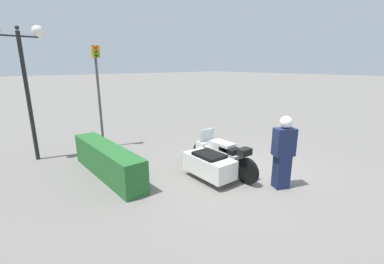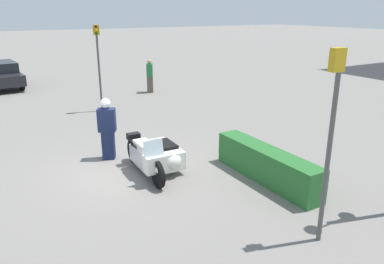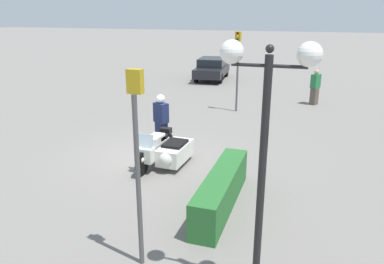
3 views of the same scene
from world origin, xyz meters
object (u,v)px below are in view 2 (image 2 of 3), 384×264
object	(u,v)px
traffic_light_far	(98,56)
officer_rider	(107,127)
hedge_bush_curbside	(266,165)
parked_car_background	(0,74)
pedestrian_bystander	(150,76)
police_motorcycle	(157,156)
traffic_light_near	(331,122)

from	to	relation	value
traffic_light_far	officer_rider	bearing A→B (deg)	0.93
hedge_bush_curbside	parked_car_background	distance (m)	17.67
hedge_bush_curbside	traffic_light_far	distance (m)	9.34
officer_rider	pedestrian_bystander	distance (m)	9.46
police_motorcycle	officer_rider	world-z (taller)	officer_rider
police_motorcycle	officer_rider	size ratio (longest dim) A/B	1.37
traffic_light_near	pedestrian_bystander	size ratio (longest dim) A/B	2.06
police_motorcycle	parked_car_background	xyz separation A→B (m)	(-15.08, -2.62, 0.31)
officer_rider	parked_car_background	xyz separation A→B (m)	(-13.45, -1.81, -0.19)
officer_rider	parked_car_background	bearing A→B (deg)	35.88
parked_car_background	pedestrian_bystander	xyz separation A→B (m)	(5.43, 6.82, 0.11)
police_motorcycle	officer_rider	bearing A→B (deg)	-151.40
police_motorcycle	pedestrian_bystander	distance (m)	10.53
traffic_light_near	pedestrian_bystander	bearing A→B (deg)	-7.69
police_motorcycle	hedge_bush_curbside	bearing A→B (deg)	51.45
parked_car_background	pedestrian_bystander	distance (m)	8.71
police_motorcycle	pedestrian_bystander	xyz separation A→B (m)	(-9.65, 4.20, 0.41)
hedge_bush_curbside	police_motorcycle	bearing A→B (deg)	-130.81
officer_rider	pedestrian_bystander	bearing A→B (deg)	-3.75
parked_car_background	hedge_bush_curbside	bearing A→B (deg)	-169.04
hedge_bush_curbside	traffic_light_near	world-z (taller)	traffic_light_near
police_motorcycle	pedestrian_bystander	bearing A→B (deg)	158.73
parked_car_background	pedestrian_bystander	bearing A→B (deg)	-133.46
hedge_bush_curbside	traffic_light_far	xyz separation A→B (m)	(-9.01, -1.50, 1.95)
hedge_bush_curbside	officer_rider	bearing A→B (deg)	-139.52
officer_rider	hedge_bush_curbside	distance (m)	4.69
pedestrian_bystander	traffic_light_near	bearing A→B (deg)	107.18
hedge_bush_curbside	traffic_light_near	size ratio (longest dim) A/B	0.94
traffic_light_far	pedestrian_bystander	distance (m)	4.57
traffic_light_far	police_motorcycle	bearing A→B (deg)	10.73
officer_rider	traffic_light_far	distance (m)	5.85
traffic_light_far	hedge_bush_curbside	bearing A→B (deg)	25.98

